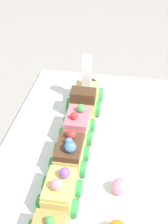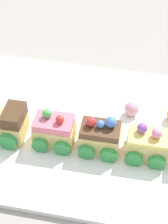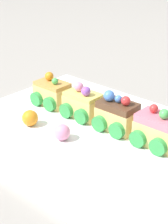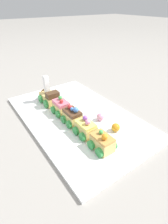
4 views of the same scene
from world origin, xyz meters
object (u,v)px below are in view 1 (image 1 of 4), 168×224
at_px(cake_car_strawberry, 78,126).
at_px(cake_car_lemon, 60,192).
at_px(cake_train_locomotive, 86,94).
at_px(cake_car_chocolate, 70,155).
at_px(gumball_pink, 120,186).

height_order(cake_car_strawberry, cake_car_lemon, cake_car_strawberry).
distance_m(cake_train_locomotive, cake_car_chocolate, 0.21).
height_order(cake_car_strawberry, gumball_pink, cake_car_strawberry).
height_order(cake_car_strawberry, cake_car_chocolate, cake_car_chocolate).
xyz_separation_m(cake_train_locomotive, cake_car_lemon, (-0.29, -0.00, -0.00)).
relative_size(cake_car_chocolate, gumball_pink, 2.52).
distance_m(cake_car_chocolate, gumball_pink, 0.11).
bearing_deg(cake_car_chocolate, cake_car_lemon, 179.98).
bearing_deg(gumball_pink, cake_train_locomotive, 21.68).
relative_size(cake_train_locomotive, cake_car_lemon, 1.76).
relative_size(cake_train_locomotive, gumball_pink, 4.34).
height_order(cake_train_locomotive, cake_car_lemon, cake_train_locomotive).
height_order(cake_train_locomotive, cake_car_chocolate, cake_train_locomotive).
bearing_deg(cake_train_locomotive, cake_car_strawberry, -179.97).
xyz_separation_m(cake_car_strawberry, gumball_pink, (-0.14, -0.10, -0.01)).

